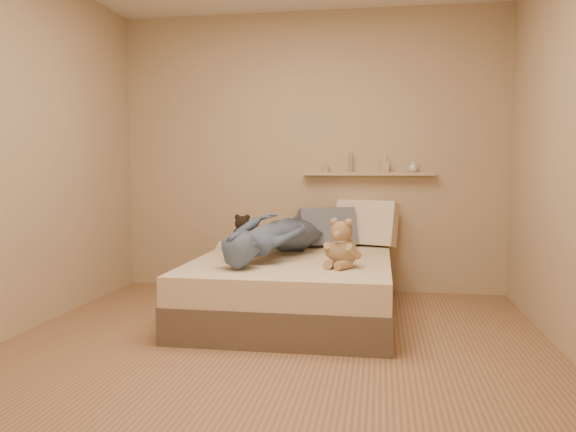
% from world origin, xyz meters
% --- Properties ---
extents(room, '(3.80, 3.80, 3.80)m').
position_xyz_m(room, '(0.00, 0.00, 1.30)').
color(room, '#976E4E').
rests_on(room, ground).
extents(bed, '(1.50, 1.90, 0.45)m').
position_xyz_m(bed, '(0.00, 0.93, 0.22)').
color(bed, brown).
rests_on(bed, floor).
extents(game_console, '(0.19, 0.11, 0.06)m').
position_xyz_m(game_console, '(-0.36, 0.35, 0.61)').
color(game_console, silver).
rests_on(game_console, bed).
extents(teddy_bear, '(0.28, 0.29, 0.35)m').
position_xyz_m(teddy_bear, '(0.40, 0.56, 0.59)').
color(teddy_bear, '#967952').
rests_on(teddy_bear, bed).
extents(dark_plush, '(0.20, 0.20, 0.30)m').
position_xyz_m(dark_plush, '(-0.52, 1.36, 0.58)').
color(dark_plush, black).
rests_on(dark_plush, bed).
extents(pillow_cream, '(0.60, 0.41, 0.43)m').
position_xyz_m(pillow_cream, '(0.54, 1.76, 0.65)').
color(pillow_cream, beige).
rests_on(pillow_cream, bed).
extents(pillow_grey, '(0.55, 0.41, 0.37)m').
position_xyz_m(pillow_grey, '(0.20, 1.62, 0.62)').
color(pillow_grey, slate).
rests_on(pillow_grey, bed).
extents(person, '(0.89, 1.55, 0.35)m').
position_xyz_m(person, '(-0.15, 0.95, 0.63)').
color(person, '#43526A').
rests_on(person, bed).
extents(wall_shelf, '(1.20, 0.12, 0.03)m').
position_xyz_m(wall_shelf, '(0.55, 1.84, 1.10)').
color(wall_shelf, tan).
rests_on(wall_shelf, wall_back).
extents(shelf_bottles, '(0.87, 0.10, 0.18)m').
position_xyz_m(shelf_bottles, '(0.70, 1.84, 1.18)').
color(shelf_bottles, '#ABA293').
rests_on(shelf_bottles, wall_shelf).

